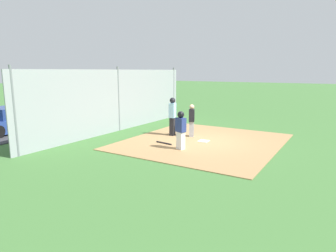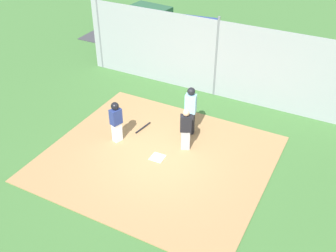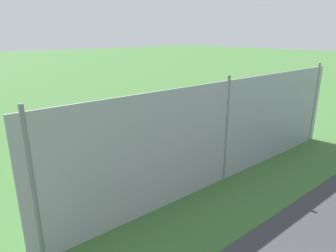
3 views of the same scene
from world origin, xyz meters
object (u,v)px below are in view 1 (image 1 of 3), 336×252
at_px(umpire, 172,115).
at_px(parked_car_blue, 12,120).
at_px(baseball_bat, 164,143).
at_px(home_plate, 204,141).
at_px(runner, 181,128).
at_px(catcher, 192,120).

relative_size(umpire, parked_car_blue, 0.42).
xyz_separation_m(baseball_bat, parked_car_blue, (1.89, -8.16, 0.55)).
bearing_deg(baseball_bat, home_plate, -126.23).
xyz_separation_m(home_plate, runner, (1.72, -0.22, 0.85)).
height_order(umpire, parked_car_blue, umpire).
bearing_deg(catcher, runner, -98.22).
bearing_deg(parked_car_blue, umpire, 107.15).
distance_m(runner, parked_car_blue, 9.34).
bearing_deg(catcher, parked_car_blue, 179.09).
distance_m(home_plate, parked_car_blue, 9.98).
bearing_deg(home_plate, runner, -7.27).
xyz_separation_m(catcher, baseball_bat, (1.90, -0.36, -0.77)).
bearing_deg(baseball_bat, umpire, -63.55).
relative_size(home_plate, umpire, 0.24).
bearing_deg(catcher, baseball_bat, -125.73).
relative_size(runner, parked_car_blue, 0.35).
height_order(catcher, parked_car_blue, catcher).
bearing_deg(home_plate, catcher, -122.83).
height_order(catcher, baseball_bat, catcher).
bearing_deg(umpire, runner, -63.63).
relative_size(baseball_bat, parked_car_blue, 0.19).
distance_m(catcher, umpire, 0.97).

